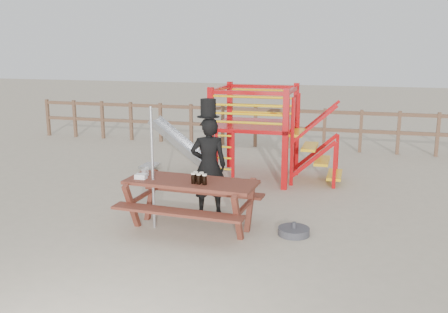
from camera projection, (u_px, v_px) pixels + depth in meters
ground at (197, 232)px, 8.10m from camera, size 60.00×60.00×0.00m
back_fence at (272, 123)px, 14.52m from camera, size 15.09×0.09×1.20m
playground_fort at (252, 131)px, 11.20m from camera, size 4.71×1.84×2.10m
picnic_table at (191, 199)px, 8.14m from camera, size 2.21×1.59×0.82m
man_with_hat at (209, 163)px, 8.81m from camera, size 0.74×0.62×2.06m
metal_pole at (153, 169)px, 8.08m from camera, size 0.04×0.04×2.02m
parasol_base at (294, 231)px, 7.97m from camera, size 0.51×0.51×0.21m
paper_bag at (141, 176)px, 8.18m from camera, size 0.19×0.15×0.08m
stout_pints at (199, 178)px, 7.89m from camera, size 0.27×0.19×0.17m
empty_glasses at (145, 173)px, 8.29m from camera, size 0.09×0.23×0.15m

